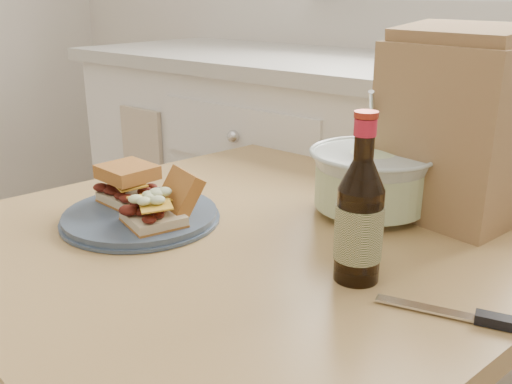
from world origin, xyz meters
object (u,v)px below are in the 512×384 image
Objects in this scene: dining_table at (249,290)px; paper_bag at (451,134)px; coleslaw_bowl at (371,183)px; beer_bottle at (359,219)px; plate at (141,216)px.

dining_table is 0.44m from paper_bag.
paper_bag reaches higher than dining_table.
beer_bottle is (0.11, -0.24, 0.03)m from coleslaw_bowl.
beer_bottle is (0.22, -0.02, 0.20)m from dining_table.
coleslaw_bowl is at bearing 45.34° from plate.
dining_table is 0.23m from plate.
plate is 1.13× the size of beer_bottle.
coleslaw_bowl is 0.95× the size of beer_bottle.
plate is 0.89× the size of paper_bag.
beer_bottle reaches higher than coleslaw_bowl.
plate is 0.41m from beer_bottle.
coleslaw_bowl is 0.26m from beer_bottle.
dining_table is 3.34× the size of paper_bag.
coleslaw_bowl is 0.74× the size of paper_bag.
dining_table is 4.24× the size of beer_bottle.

